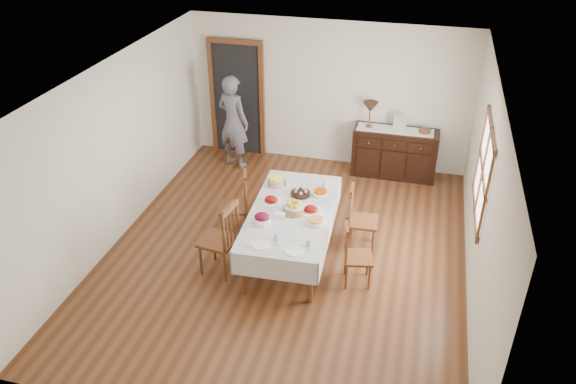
% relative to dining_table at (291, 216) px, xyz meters
% --- Properties ---
extents(ground, '(6.00, 6.00, 0.00)m').
position_rel_dining_table_xyz_m(ground, '(-0.09, 0.04, -0.66)').
color(ground, brown).
extents(room_shell, '(5.02, 6.02, 2.65)m').
position_rel_dining_table_xyz_m(room_shell, '(-0.23, 0.46, 0.98)').
color(room_shell, silver).
rests_on(room_shell, ground).
extents(dining_table, '(1.20, 2.22, 0.75)m').
position_rel_dining_table_xyz_m(dining_table, '(0.00, 0.00, 0.00)').
color(dining_table, silver).
rests_on(dining_table, ground).
extents(chair_left_near, '(0.51, 0.51, 1.09)m').
position_rel_dining_table_xyz_m(chair_left_near, '(-0.81, -0.58, -0.11)').
color(chair_left_near, brown).
rests_on(chair_left_near, ground).
extents(chair_left_far, '(0.54, 0.54, 1.03)m').
position_rel_dining_table_xyz_m(chair_left_far, '(-0.91, 0.34, -0.14)').
color(chair_left_far, brown).
rests_on(chair_left_far, ground).
extents(chair_right_near, '(0.44, 0.44, 0.89)m').
position_rel_dining_table_xyz_m(chair_right_near, '(0.94, -0.36, -0.21)').
color(chair_right_near, brown).
rests_on(chair_right_near, ground).
extents(chair_right_far, '(0.44, 0.44, 0.99)m').
position_rel_dining_table_xyz_m(chair_right_far, '(0.89, 0.44, -0.16)').
color(chair_right_far, brown).
rests_on(chair_right_far, ground).
extents(sideboard, '(1.45, 0.53, 0.87)m').
position_rel_dining_table_xyz_m(sideboard, '(1.17, 2.76, -0.22)').
color(sideboard, black).
rests_on(sideboard, ground).
extents(person, '(0.66, 0.54, 1.82)m').
position_rel_dining_table_xyz_m(person, '(-1.68, 2.43, 0.25)').
color(person, slate).
rests_on(person, ground).
extents(bread_basket, '(0.29, 0.29, 0.17)m').
position_rel_dining_table_xyz_m(bread_basket, '(0.04, -0.03, 0.17)').
color(bread_basket, olive).
rests_on(bread_basket, dining_table).
extents(egg_basket, '(0.28, 0.28, 0.10)m').
position_rel_dining_table_xyz_m(egg_basket, '(0.02, 0.43, 0.12)').
color(egg_basket, black).
rests_on(egg_basket, dining_table).
extents(ham_platter_a, '(0.31, 0.31, 0.11)m').
position_rel_dining_table_xyz_m(ham_platter_a, '(-0.33, 0.15, 0.12)').
color(ham_platter_a, white).
rests_on(ham_platter_a, dining_table).
extents(ham_platter_b, '(0.32, 0.32, 0.11)m').
position_rel_dining_table_xyz_m(ham_platter_b, '(0.26, 0.04, 0.12)').
color(ham_platter_b, white).
rests_on(ham_platter_b, dining_table).
extents(beet_bowl, '(0.23, 0.23, 0.15)m').
position_rel_dining_table_xyz_m(beet_bowl, '(-0.30, -0.39, 0.16)').
color(beet_bowl, white).
rests_on(beet_bowl, dining_table).
extents(carrot_bowl, '(0.24, 0.24, 0.08)m').
position_rel_dining_table_xyz_m(carrot_bowl, '(0.30, 0.50, 0.13)').
color(carrot_bowl, white).
rests_on(carrot_bowl, dining_table).
extents(pineapple_bowl, '(0.24, 0.24, 0.13)m').
position_rel_dining_table_xyz_m(pineapple_bowl, '(-0.39, 0.62, 0.15)').
color(pineapple_bowl, tan).
rests_on(pineapple_bowl, dining_table).
extents(casserole_dish, '(0.24, 0.24, 0.07)m').
position_rel_dining_table_xyz_m(casserole_dish, '(0.39, -0.22, 0.12)').
color(casserole_dish, white).
rests_on(casserole_dish, dining_table).
extents(butter_dish, '(0.14, 0.10, 0.07)m').
position_rel_dining_table_xyz_m(butter_dish, '(-0.10, -0.20, 0.12)').
color(butter_dish, white).
rests_on(butter_dish, dining_table).
extents(setting_left, '(0.42, 0.31, 0.10)m').
position_rel_dining_table_xyz_m(setting_left, '(-0.13, -0.81, 0.11)').
color(setting_left, white).
rests_on(setting_left, dining_table).
extents(setting_right, '(0.42, 0.31, 0.10)m').
position_rel_dining_table_xyz_m(setting_right, '(0.30, -0.82, 0.11)').
color(setting_right, white).
rests_on(setting_right, dining_table).
extents(glass_far_a, '(0.07, 0.07, 0.10)m').
position_rel_dining_table_xyz_m(glass_far_a, '(-0.24, 0.68, 0.14)').
color(glass_far_a, silver).
rests_on(glass_far_a, dining_table).
extents(glass_far_b, '(0.06, 0.06, 0.09)m').
position_rel_dining_table_xyz_m(glass_far_b, '(0.31, 0.75, 0.14)').
color(glass_far_b, silver).
rests_on(glass_far_b, dining_table).
extents(runner, '(1.30, 0.35, 0.01)m').
position_rel_dining_table_xyz_m(runner, '(1.14, 2.75, 0.22)').
color(runner, white).
rests_on(runner, sideboard).
extents(table_lamp, '(0.26, 0.26, 0.46)m').
position_rel_dining_table_xyz_m(table_lamp, '(0.69, 2.77, 0.57)').
color(table_lamp, brown).
rests_on(table_lamp, sideboard).
extents(picture_frame, '(0.22, 0.08, 0.28)m').
position_rel_dining_table_xyz_m(picture_frame, '(1.21, 2.75, 0.35)').
color(picture_frame, tan).
rests_on(picture_frame, sideboard).
extents(deco_bowl, '(0.20, 0.20, 0.06)m').
position_rel_dining_table_xyz_m(deco_bowl, '(1.64, 2.78, 0.24)').
color(deco_bowl, brown).
rests_on(deco_bowl, sideboard).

